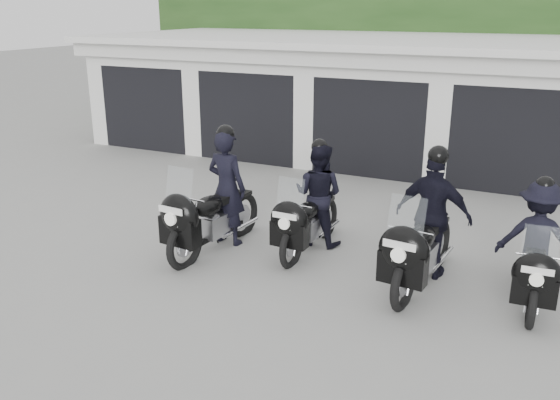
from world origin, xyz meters
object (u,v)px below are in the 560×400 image
at_px(police_bike_b, 314,202).
at_px(police_bike_d, 536,247).
at_px(police_bike_a, 215,201).
at_px(police_bike_c, 428,225).

xyz_separation_m(police_bike_b, police_bike_d, (3.31, -0.35, -0.04)).
distance_m(police_bike_a, police_bike_b, 1.56).
relative_size(police_bike_a, police_bike_d, 1.19).
distance_m(police_bike_b, police_bike_c, 1.97).
bearing_deg(police_bike_c, police_bike_d, 10.59).
bearing_deg(police_bike_a, police_bike_d, 10.29).
height_order(police_bike_a, police_bike_d, police_bike_a).
height_order(police_bike_a, police_bike_c, police_bike_a).
xyz_separation_m(police_bike_a, police_bike_b, (1.37, 0.75, -0.04)).
distance_m(police_bike_b, police_bike_d, 3.33).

